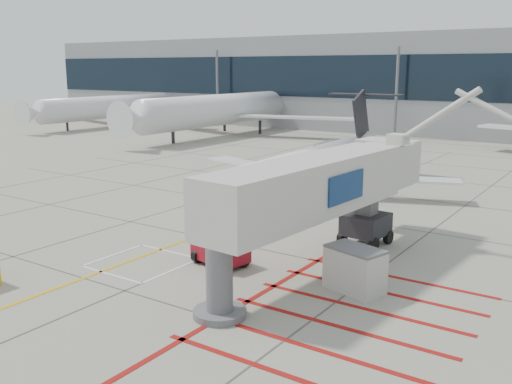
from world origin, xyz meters
The scene contains 10 objects.
ground_plane centered at (0.00, 0.00, 0.00)m, with size 260.00×260.00×0.00m, color gray.
regional_jet centered at (-2.64, 14.26, 3.62)m, with size 21.88×27.59×7.23m, color white, non-canonical shape.
jet_bridge centered at (5.39, 2.30, 3.55)m, with size 8.40×17.74×7.09m, color beige, non-canonical shape.
pushback_tug centered at (1.35, 0.96, 0.76)m, with size 2.61×1.63×1.52m, color maroon, non-canonical shape.
baggage_cart centered at (0.11, 7.78, 0.54)m, with size 1.69×1.07×1.07m, color #5D5D63, non-canonical shape.
ground_power_unit centered at (8.09, 1.51, 0.95)m, with size 2.41×1.41×1.91m, color #BBB9B2, non-canonical shape.
cone_nose centered at (-5.79, 7.18, 0.27)m, with size 0.38×0.38×0.53m, color #FB520D.
cone_side centered at (0.00, 4.55, 0.24)m, with size 0.35×0.35×0.48m, color #ED560C.
bg_aircraft_a centered at (-53.87, 46.00, 5.42)m, with size 32.49×36.11×10.83m, color silver, non-canonical shape.
bg_aircraft_b centered at (-30.98, 46.00, 6.36)m, with size 38.17×42.41×12.72m, color silver, non-canonical shape.
Camera 1 is at (17.41, -19.74, 9.30)m, focal length 40.00 mm.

